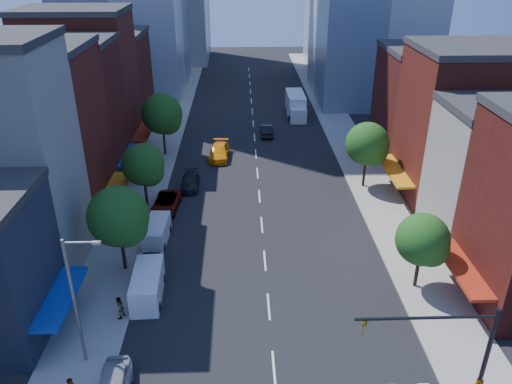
% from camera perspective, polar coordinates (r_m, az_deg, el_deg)
% --- Properties ---
extents(ground, '(220.00, 220.00, 0.00)m').
position_cam_1_polar(ground, '(33.37, 2.06, -19.51)').
color(ground, black).
rests_on(ground, ground).
extents(sidewalk_left, '(5.00, 120.00, 0.15)m').
position_cam_1_polar(sidewalk_left, '(68.33, -10.71, 5.51)').
color(sidewalk_left, gray).
rests_on(sidewalk_left, ground).
extents(sidewalk_right, '(5.00, 120.00, 0.15)m').
position_cam_1_polar(sidewalk_right, '(69.01, 10.36, 5.75)').
color(sidewalk_right, gray).
rests_on(sidewalk_right, ground).
extents(bldg_left_2, '(12.00, 9.00, 16.00)m').
position_cam_1_polar(bldg_left_2, '(50.25, -24.22, 5.54)').
color(bldg_left_2, maroon).
rests_on(bldg_left_2, ground).
extents(bldg_left_3, '(12.00, 8.00, 15.00)m').
position_cam_1_polar(bldg_left_3, '(57.92, -21.25, 8.13)').
color(bldg_left_3, '#4F1413').
rests_on(bldg_left_3, ground).
extents(bldg_left_4, '(12.00, 9.00, 17.00)m').
position_cam_1_polar(bldg_left_4, '(65.43, -19.16, 11.34)').
color(bldg_left_4, maroon).
rests_on(bldg_left_4, ground).
extents(bldg_left_5, '(12.00, 10.00, 13.00)m').
position_cam_1_polar(bldg_left_5, '(74.76, -16.97, 11.82)').
color(bldg_left_5, '#4F1413').
rests_on(bldg_left_5, ground).
extents(bldg_right_1, '(12.00, 8.00, 12.00)m').
position_cam_1_polar(bldg_right_1, '(47.96, 26.83, 1.44)').
color(bldg_right_1, beige).
rests_on(bldg_right_1, ground).
extents(bldg_right_2, '(12.00, 10.00, 15.00)m').
position_cam_1_polar(bldg_right_2, '(54.91, 23.06, 6.86)').
color(bldg_right_2, maroon).
rests_on(bldg_right_2, ground).
extents(bldg_right_3, '(12.00, 10.00, 13.00)m').
position_cam_1_polar(bldg_right_3, '(63.97, 19.45, 9.10)').
color(bldg_right_3, '#4F1413').
rests_on(bldg_right_3, ground).
extents(traffic_signal, '(7.24, 2.24, 8.00)m').
position_cam_1_polar(traffic_signal, '(29.66, 23.46, -18.24)').
color(traffic_signal, black).
rests_on(traffic_signal, sidewalk_right).
extents(streetlight, '(2.25, 0.25, 9.00)m').
position_cam_1_polar(streetlight, '(32.10, -19.85, -11.03)').
color(streetlight, slate).
rests_on(streetlight, sidewalk_left).
extents(tree_left_near, '(4.80, 4.80, 7.30)m').
position_cam_1_polar(tree_left_near, '(40.18, -15.26, -2.97)').
color(tree_left_near, black).
rests_on(tree_left_near, sidewalk_left).
extents(tree_left_mid, '(4.20, 4.20, 6.65)m').
position_cam_1_polar(tree_left_mid, '(49.98, -12.63, 2.88)').
color(tree_left_mid, black).
rests_on(tree_left_mid, sidewalk_left).
extents(tree_left_far, '(5.00, 5.00, 7.75)m').
position_cam_1_polar(tree_left_far, '(62.68, -10.56, 8.58)').
color(tree_left_far, black).
rests_on(tree_left_far, sidewalk_left).
extents(tree_right_near, '(4.00, 4.00, 6.20)m').
position_cam_1_polar(tree_right_near, '(39.23, 18.71, -5.41)').
color(tree_right_near, black).
rests_on(tree_right_near, sidewalk_right).
extents(tree_right_far, '(4.60, 4.60, 7.20)m').
position_cam_1_polar(tree_right_far, '(54.35, 12.75, 5.20)').
color(tree_right_far, black).
rests_on(tree_right_far, sidewalk_right).
extents(parked_car_second, '(1.45, 4.06, 1.33)m').
position_cam_1_polar(parked_car_second, '(41.33, -12.28, -8.59)').
color(parked_car_second, black).
rests_on(parked_car_second, ground).
extents(parked_car_third, '(2.83, 5.40, 1.45)m').
position_cam_1_polar(parked_car_third, '(50.75, -10.27, -1.27)').
color(parked_car_third, '#999999').
rests_on(parked_car_third, ground).
extents(parked_car_rear, '(1.94, 4.62, 1.33)m').
position_cam_1_polar(parked_car_rear, '(55.02, -7.53, 1.15)').
color(parked_car_rear, black).
rests_on(parked_car_rear, ground).
extents(cargo_van_near, '(2.27, 5.21, 2.19)m').
position_cam_1_polar(cargo_van_near, '(38.75, -12.31, -10.48)').
color(cargo_van_near, silver).
rests_on(cargo_van_near, ground).
extents(cargo_van_far, '(2.04, 4.61, 1.93)m').
position_cam_1_polar(cargo_van_far, '(45.41, -11.29, -4.58)').
color(cargo_van_far, silver).
rests_on(cargo_van_far, ground).
extents(taxi, '(2.60, 5.76, 1.64)m').
position_cam_1_polar(taxi, '(62.44, -4.23, 4.61)').
color(taxi, '#FFA20D').
rests_on(taxi, ground).
extents(traffic_car_oncoming, '(1.60, 4.57, 1.51)m').
position_cam_1_polar(traffic_car_oncoming, '(70.01, 1.23, 7.08)').
color(traffic_car_oncoming, black).
rests_on(traffic_car_oncoming, ground).
extents(traffic_car_far, '(1.89, 3.95, 1.30)m').
position_cam_1_polar(traffic_car_far, '(83.63, 4.60, 10.18)').
color(traffic_car_far, '#999999').
rests_on(traffic_car_far, ground).
extents(box_truck, '(2.71, 8.54, 3.43)m').
position_cam_1_polar(box_truck, '(78.31, 4.57, 9.79)').
color(box_truck, silver).
rests_on(box_truck, ground).
extents(pedestrian_far, '(1.01, 1.06, 1.73)m').
position_cam_1_polar(pedestrian_far, '(37.33, -15.40, -12.64)').
color(pedestrian_far, '#999999').
rests_on(pedestrian_far, sidewalk_left).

